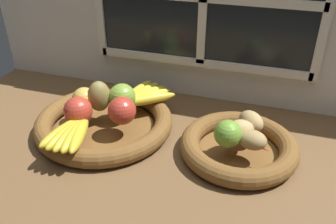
% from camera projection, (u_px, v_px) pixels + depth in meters
% --- Properties ---
extents(ground_plane, '(1.40, 0.90, 0.03)m').
position_uv_depth(ground_plane, '(173.00, 152.00, 0.90)').
color(ground_plane, brown).
extents(back_wall, '(1.40, 0.05, 0.55)m').
position_uv_depth(back_wall, '(205.00, 7.00, 0.99)').
color(back_wall, silver).
rests_on(back_wall, ground_plane).
extents(fruit_bowl_left, '(0.37, 0.37, 0.05)m').
position_uv_depth(fruit_bowl_left, '(105.00, 122.00, 0.95)').
color(fruit_bowl_left, brown).
rests_on(fruit_bowl_left, ground_plane).
extents(fruit_bowl_right, '(0.29, 0.29, 0.05)m').
position_uv_depth(fruit_bowl_right, '(238.00, 147.00, 0.86)').
color(fruit_bowl_right, brown).
rests_on(fruit_bowl_right, ground_plane).
extents(apple_green_back, '(0.07, 0.07, 0.07)m').
position_uv_depth(apple_green_back, '(122.00, 97.00, 0.95)').
color(apple_green_back, '#7AA338').
rests_on(apple_green_back, fruit_bowl_left).
extents(apple_red_front, '(0.07, 0.07, 0.07)m').
position_uv_depth(apple_red_front, '(78.00, 111.00, 0.89)').
color(apple_red_front, '#B73828').
rests_on(apple_red_front, fruit_bowl_left).
extents(apple_red_right, '(0.07, 0.07, 0.07)m').
position_uv_depth(apple_red_right, '(122.00, 110.00, 0.89)').
color(apple_red_right, '#B73828').
rests_on(apple_red_right, fruit_bowl_left).
extents(apple_golden_left, '(0.07, 0.07, 0.07)m').
position_uv_depth(apple_golden_left, '(84.00, 99.00, 0.94)').
color(apple_golden_left, gold).
rests_on(apple_golden_left, fruit_bowl_left).
extents(pear_brown, '(0.08, 0.08, 0.09)m').
position_uv_depth(pear_brown, '(99.00, 96.00, 0.94)').
color(pear_brown, olive).
rests_on(pear_brown, fruit_bowl_left).
extents(banana_bunch_front, '(0.11, 0.17, 0.03)m').
position_uv_depth(banana_bunch_front, '(72.00, 132.00, 0.84)').
color(banana_bunch_front, gold).
rests_on(banana_bunch_front, fruit_bowl_left).
extents(banana_bunch_back, '(0.15, 0.17, 0.03)m').
position_uv_depth(banana_bunch_back, '(142.00, 96.00, 1.00)').
color(banana_bunch_back, yellow).
rests_on(banana_bunch_back, fruit_bowl_left).
extents(potato_large, '(0.07, 0.06, 0.05)m').
position_uv_depth(potato_large, '(241.00, 130.00, 0.83)').
color(potato_large, tan).
rests_on(potato_large, fruit_bowl_right).
extents(potato_back, '(0.09, 0.08, 0.05)m').
position_uv_depth(potato_back, '(251.00, 121.00, 0.86)').
color(potato_back, tan).
rests_on(potato_back, fruit_bowl_right).
extents(potato_small, '(0.07, 0.06, 0.04)m').
position_uv_depth(potato_small, '(252.00, 140.00, 0.80)').
color(potato_small, '#A38451').
rests_on(potato_small, fruit_bowl_right).
extents(lime_near, '(0.06, 0.06, 0.06)m').
position_uv_depth(lime_near, '(228.00, 134.00, 0.81)').
color(lime_near, '#6B9E33').
rests_on(lime_near, fruit_bowl_right).
extents(chili_pepper, '(0.12, 0.06, 0.02)m').
position_uv_depth(chili_pepper, '(246.00, 142.00, 0.81)').
color(chili_pepper, red).
rests_on(chili_pepper, fruit_bowl_right).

